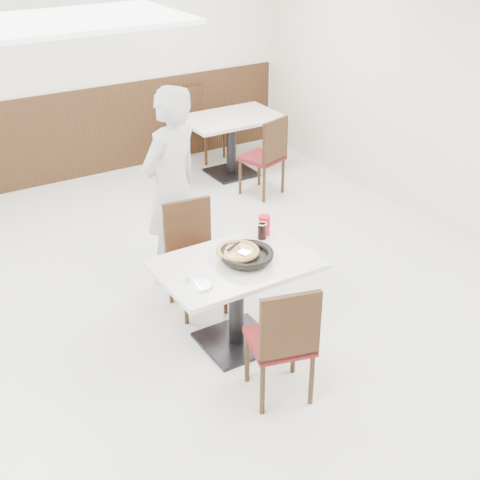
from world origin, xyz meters
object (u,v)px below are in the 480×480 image
chair_far (197,260)px  diner_person (172,188)px  side_plate (200,285)px  cola_glass (262,231)px  pizza_pan (246,257)px  pizza (238,253)px  main_table (236,304)px  bg_table_right (231,146)px  chair_near (280,339)px  bg_chair_right_far (204,124)px  bg_chair_right_near (262,156)px  red_cup (264,225)px

chair_far → diner_person: (0.06, 0.56, 0.44)m
side_plate → cola_glass: (0.77, 0.38, 0.06)m
pizza_pan → side_plate: 0.48m
pizza → main_table: bearing=-142.9°
chair_far → pizza_pan: size_ratio=2.58×
main_table → bg_table_right: same height
chair_near → chair_far: (0.03, 1.27, 0.00)m
chair_near → bg_chair_right_far: 4.76m
pizza → bg_chair_right_near: (1.76, 2.35, -0.34)m
bg_table_right → bg_chair_right_far: (-0.02, 0.65, 0.10)m
pizza → bg_chair_right_near: size_ratio=0.30×
main_table → diner_person: bearing=87.9°
bg_table_right → chair_far: bearing=-126.2°
side_plate → chair_far: bearing=63.9°
chair_far → pizza_pan: bearing=103.3°
cola_glass → bg_chair_right_near: 2.60m
diner_person → main_table: bearing=66.2°
red_cup → diner_person: diner_person is taller
cola_glass → bg_table_right: (1.42, 2.87, -0.44)m
pizza → bg_chair_right_far: (1.75, 3.72, -0.34)m
bg_table_right → bg_chair_right_far: bg_chair_right_far is taller
pizza_pan → cola_glass: cola_glass is taller
chair_near → bg_table_right: (1.84, 3.75, -0.10)m
chair_near → red_cup: bearing=78.0°
pizza_pan → main_table: bearing=148.8°
pizza → side_plate: (-0.42, -0.18, -0.05)m
bg_chair_right_near → main_table: bearing=-145.3°
main_table → chair_far: chair_far is taller
red_cup → diner_person: size_ratio=0.09×
bg_chair_right_near → chair_far: bearing=-154.0°
chair_near → side_plate: 0.67m
main_table → bg_chair_right_near: size_ratio=1.26×
cola_glass → bg_chair_right_near: (1.41, 2.16, -0.34)m
bg_table_right → diner_person: bearing=-132.3°
pizza → bg_chair_right_far: 4.13m
red_cup → cola_glass: bearing=-135.9°
pizza_pan → bg_chair_right_far: bg_chair_right_far is taller
chair_near → diner_person: 1.88m
cola_glass → bg_chair_right_far: (1.40, 3.53, -0.34)m
pizza → side_plate: size_ratio=1.65×
side_plate → pizza_pan: bearing=14.7°
chair_near → cola_glass: size_ratio=7.31×
main_table → diner_person: 1.28m
chair_far → red_cup: 0.67m
pizza_pan → bg_table_right: size_ratio=0.31×
chair_near → chair_far: size_ratio=1.00×
pizza → side_plate: bearing=-156.7°
main_table → pizza_pan: pizza_pan is taller
red_cup → bg_chair_right_near: size_ratio=0.17×
cola_glass → red_cup: (0.06, 0.06, 0.02)m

